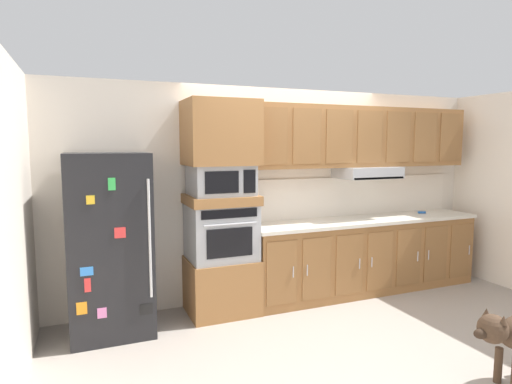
% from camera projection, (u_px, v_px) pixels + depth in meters
% --- Properties ---
extents(ground_plane, '(9.60, 9.60, 0.00)m').
position_uv_depth(ground_plane, '(329.00, 325.00, 4.37)').
color(ground_plane, '#9E9389').
extents(back_kitchen_wall, '(6.20, 0.12, 2.50)m').
position_uv_depth(back_kitchen_wall, '(282.00, 193.00, 5.25)').
color(back_kitchen_wall, silver).
rests_on(back_kitchen_wall, ground).
extents(side_panel_left, '(0.12, 7.10, 2.50)m').
position_uv_depth(side_panel_left, '(8.00, 224.00, 3.18)').
color(side_panel_left, silver).
rests_on(side_panel_left, ground).
extents(refrigerator, '(0.76, 0.73, 1.76)m').
position_uv_depth(refrigerator, '(110.00, 244.00, 4.13)').
color(refrigerator, black).
rests_on(refrigerator, ground).
extents(oven_base_cabinet, '(0.74, 0.62, 0.60)m').
position_uv_depth(oven_base_cabinet, '(222.00, 285.00, 4.69)').
color(oven_base_cabinet, '#996638').
rests_on(oven_base_cabinet, ground).
extents(built_in_oven, '(0.70, 0.62, 0.60)m').
position_uv_depth(built_in_oven, '(221.00, 232.00, 4.62)').
color(built_in_oven, '#A8AAAF').
rests_on(built_in_oven, oven_base_cabinet).
extents(appliance_mid_shelf, '(0.74, 0.62, 0.10)m').
position_uv_depth(appliance_mid_shelf, '(221.00, 200.00, 4.58)').
color(appliance_mid_shelf, '#996638').
rests_on(appliance_mid_shelf, built_in_oven).
extents(microwave, '(0.64, 0.54, 0.32)m').
position_uv_depth(microwave, '(221.00, 180.00, 4.56)').
color(microwave, '#A8AAAF').
rests_on(microwave, appliance_mid_shelf).
extents(appliance_upper_cabinet, '(0.74, 0.62, 0.68)m').
position_uv_depth(appliance_upper_cabinet, '(220.00, 133.00, 4.50)').
color(appliance_upper_cabinet, '#996638').
rests_on(appliance_upper_cabinet, microwave).
extents(lower_cabinet_run, '(3.03, 0.63, 0.88)m').
position_uv_depth(lower_cabinet_run, '(365.00, 256.00, 5.37)').
color(lower_cabinet_run, '#996638').
rests_on(lower_cabinet_run, ground).
extents(countertop_slab, '(3.07, 0.64, 0.04)m').
position_uv_depth(countertop_slab, '(365.00, 220.00, 5.33)').
color(countertop_slab, silver).
rests_on(countertop_slab, lower_cabinet_run).
extents(backsplash_panel, '(3.07, 0.02, 0.50)m').
position_uv_depth(backsplash_panel, '(352.00, 196.00, 5.56)').
color(backsplash_panel, white).
rests_on(backsplash_panel, countertop_slab).
extents(upper_cabinet_with_hood, '(3.03, 0.48, 0.88)m').
position_uv_depth(upper_cabinet_with_hood, '(362.00, 139.00, 5.33)').
color(upper_cabinet_with_hood, '#996638').
rests_on(upper_cabinet_with_hood, backsplash_panel).
extents(screwdriver, '(0.15, 0.16, 0.03)m').
position_uv_depth(screwdriver, '(422.00, 212.00, 5.73)').
color(screwdriver, blue).
rests_on(screwdriver, countertop_slab).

